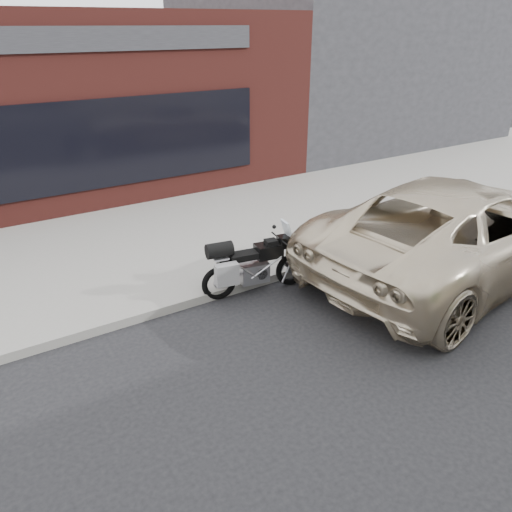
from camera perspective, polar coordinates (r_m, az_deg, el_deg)
ground at (r=6.30m, az=20.02°, el=-18.69°), size 120.00×120.00×0.00m
near_sidewalk at (r=11.08m, az=-8.72°, el=2.93°), size 44.00×6.00×0.15m
storefront at (r=16.70m, az=-26.18°, el=15.96°), size 14.00×10.07×4.50m
neighbour_building at (r=21.65m, az=8.78°, el=21.65°), size 10.00×10.00×6.00m
motorcycle at (r=8.33m, az=-0.73°, el=-1.08°), size 1.93×0.66×1.23m
minivan at (r=9.64m, az=22.12°, el=2.93°), size 6.54×3.57×1.74m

